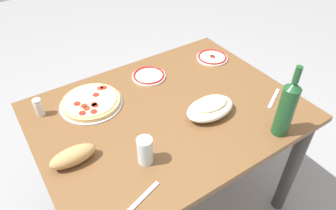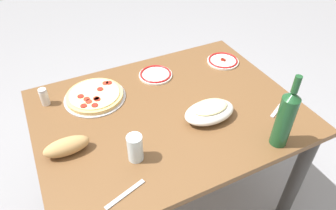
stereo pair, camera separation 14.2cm
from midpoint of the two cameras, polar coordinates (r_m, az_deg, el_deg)
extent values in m
plane|color=gray|center=(2.02, 2.11, -17.29)|extent=(8.00, 8.00, 0.00)
cube|color=brown|center=(1.45, 2.80, -1.47)|extent=(1.21, 0.92, 0.03)
cylinder|color=#33302D|center=(2.19, 10.23, 1.59)|extent=(0.07, 0.07, 0.72)
cylinder|color=#33302D|center=(1.90, -18.45, -7.53)|extent=(0.07, 0.07, 0.72)
cylinder|color=#33302D|center=(1.81, 24.70, -12.78)|extent=(0.07, 0.07, 0.72)
cylinder|color=#B7B7BC|center=(1.54, -10.80, 1.26)|extent=(0.30, 0.30, 0.01)
cylinder|color=#DBB26B|center=(1.53, -10.86, 1.61)|extent=(0.28, 0.28, 0.02)
cylinder|color=beige|center=(1.52, -10.91, 1.96)|extent=(0.24, 0.24, 0.01)
cylinder|color=#B22D1E|center=(1.47, -11.84, 0.53)|extent=(0.03, 0.03, 0.00)
cylinder|color=maroon|center=(1.45, -12.71, -0.26)|extent=(0.03, 0.03, 0.00)
cylinder|color=#B22D1E|center=(1.49, -12.23, 0.99)|extent=(0.03, 0.03, 0.00)
cylinder|color=maroon|center=(1.51, -13.34, 1.48)|extent=(0.03, 0.03, 0.00)
cylinder|color=maroon|center=(1.54, -9.91, 2.83)|extent=(0.03, 0.03, 0.00)
cylinder|color=#B22D1E|center=(1.48, -10.53, 1.11)|extent=(0.03, 0.03, 0.00)
cylinder|color=maroon|center=(1.44, -10.71, -0.15)|extent=(0.03, 0.03, 0.00)
cylinder|color=#B22D1E|center=(1.58, -9.02, 3.95)|extent=(0.03, 0.03, 0.00)
cylinder|color=maroon|center=(1.48, -10.34, 0.96)|extent=(0.03, 0.03, 0.00)
cylinder|color=maroon|center=(1.57, -8.37, 4.01)|extent=(0.03, 0.03, 0.00)
ellipsoid|color=white|center=(1.40, 10.58, -1.40)|extent=(0.24, 0.15, 0.07)
ellipsoid|color=#AD2819|center=(1.39, 10.64, -1.03)|extent=(0.20, 0.12, 0.03)
ellipsoid|color=beige|center=(1.38, 10.73, -0.46)|extent=(0.17, 0.10, 0.02)
cylinder|color=#194723|center=(1.32, 23.66, -3.00)|extent=(0.07, 0.07, 0.24)
cone|color=#194723|center=(1.24, 25.24, 1.49)|extent=(0.07, 0.07, 0.03)
cylinder|color=#194723|center=(1.21, 25.89, 3.33)|extent=(0.03, 0.03, 0.07)
cylinder|color=silver|center=(1.19, -2.71, -8.09)|extent=(0.06, 0.06, 0.12)
cylinder|color=white|center=(1.82, 12.37, 7.84)|extent=(0.18, 0.18, 0.01)
torus|color=red|center=(1.81, 12.41, 8.06)|extent=(0.17, 0.17, 0.01)
cube|color=#AD2819|center=(1.81, 12.22, 8.19)|extent=(0.01, 0.01, 0.01)
cube|color=#AD2819|center=(1.81, 12.65, 8.06)|extent=(0.01, 0.01, 0.01)
cube|color=#AD2819|center=(1.81, 12.42, 8.13)|extent=(0.01, 0.01, 0.01)
cylinder|color=white|center=(1.66, 0.14, 5.48)|extent=(0.18, 0.18, 0.01)
torus|color=red|center=(1.66, 0.14, 5.70)|extent=(0.17, 0.17, 0.01)
ellipsoid|color=tan|center=(1.27, -15.26, -7.58)|extent=(0.18, 0.08, 0.07)
cylinder|color=silver|center=(1.54, -19.52, 1.18)|extent=(0.04, 0.04, 0.07)
cylinder|color=#B7B7BC|center=(1.52, -19.88, 2.46)|extent=(0.04, 0.04, 0.01)
cube|color=#B7B7BC|center=(1.14, -4.27, -16.35)|extent=(0.17, 0.07, 0.00)
cube|color=#B7B7BC|center=(1.57, 22.36, -0.51)|extent=(0.16, 0.09, 0.00)
camera|label=1|loc=(0.07, -87.14, 2.41)|focal=32.88mm
camera|label=2|loc=(0.07, 92.86, -2.41)|focal=32.88mm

